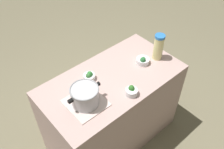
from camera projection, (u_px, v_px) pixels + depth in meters
name	position (u px, v px, depth m)	size (l,w,h in m)	color
ground_plane	(112.00, 133.00, 2.78)	(8.00, 8.00, 0.00)	#777055
counter_slab	(112.00, 109.00, 2.48)	(1.29, 0.69, 0.87)	#BC9C95
dish_cloth	(86.00, 103.00, 1.97)	(0.29, 0.31, 0.01)	beige
cooking_pot	(85.00, 96.00, 1.91)	(0.30, 0.23, 0.16)	#B7B7BC
lemonade_pitcher	(158.00, 47.00, 2.29)	(0.09, 0.09, 0.26)	#E6DD8E
broccoli_bowl_front	(132.00, 91.00, 2.02)	(0.10, 0.10, 0.08)	silver
broccoli_bowl_center	(143.00, 61.00, 2.30)	(0.12, 0.12, 0.08)	silver
broccoli_bowl_back	(89.00, 76.00, 2.15)	(0.11, 0.11, 0.08)	silver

